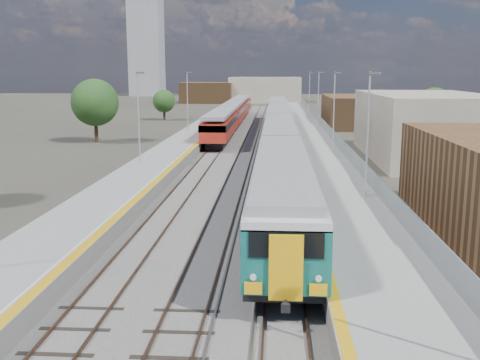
# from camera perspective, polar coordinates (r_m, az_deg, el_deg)

# --- Properties ---
(ground) EXTENTS (320.00, 320.00, 0.00)m
(ground) POSITION_cam_1_polar(r_m,az_deg,el_deg) (62.40, 2.59, 3.10)
(ground) COLOR #47443A
(ground) RESTS_ON ground
(ballast_bed) EXTENTS (10.50, 155.00, 0.06)m
(ballast_bed) POSITION_cam_1_polar(r_m,az_deg,el_deg) (64.95, 0.64, 3.44)
(ballast_bed) COLOR #565451
(ballast_bed) RESTS_ON ground
(tracks) EXTENTS (8.96, 160.00, 0.17)m
(tracks) POSITION_cam_1_polar(r_m,az_deg,el_deg) (66.57, 1.23, 3.69)
(tracks) COLOR #4C3323
(tracks) RESTS_ON ground
(platform_right) EXTENTS (4.70, 155.00, 8.52)m
(platform_right) POSITION_cam_1_polar(r_m,az_deg,el_deg) (64.92, 7.31, 3.80)
(platform_right) COLOR slate
(platform_right) RESTS_ON ground
(platform_left) EXTENTS (4.30, 155.00, 8.52)m
(platform_left) POSITION_cam_1_polar(r_m,az_deg,el_deg) (65.58, -5.32, 3.90)
(platform_left) COLOR slate
(platform_left) RESTS_ON ground
(buildings) EXTENTS (72.00, 185.50, 40.00)m
(buildings) POSITION_cam_1_polar(r_m,az_deg,el_deg) (151.64, -3.73, 11.75)
(buildings) COLOR brown
(buildings) RESTS_ON ground
(green_train) EXTENTS (3.09, 85.90, 3.40)m
(green_train) POSITION_cam_1_polar(r_m,az_deg,el_deg) (60.83, 4.00, 5.15)
(green_train) COLOR black
(green_train) RESTS_ON ground
(red_train) EXTENTS (2.93, 59.46, 3.70)m
(red_train) POSITION_cam_1_polar(r_m,az_deg,el_deg) (88.27, -0.68, 6.84)
(red_train) COLOR black
(red_train) RESTS_ON ground
(tree_b) EXTENTS (5.68, 5.68, 7.70)m
(tree_b) POSITION_cam_1_polar(r_m,az_deg,el_deg) (70.47, -14.53, 7.62)
(tree_b) COLOR #382619
(tree_b) RESTS_ON ground
(tree_c) EXTENTS (3.98, 3.98, 5.40)m
(tree_c) POSITION_cam_1_polar(r_m,az_deg,el_deg) (101.32, -7.73, 7.95)
(tree_c) COLOR #382619
(tree_c) RESTS_ON ground
(tree_d) EXTENTS (4.70, 4.70, 6.37)m
(tree_d) POSITION_cam_1_polar(r_m,az_deg,el_deg) (84.00, 19.14, 7.27)
(tree_d) COLOR #382619
(tree_d) RESTS_ON ground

